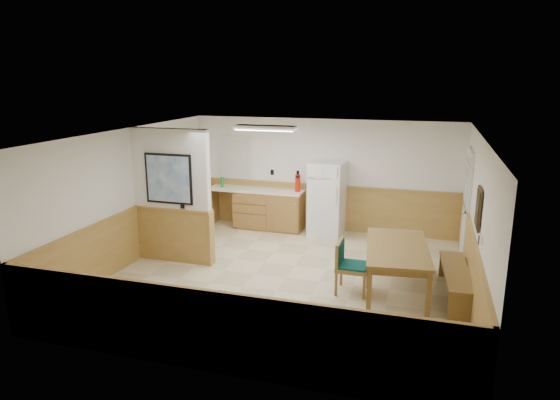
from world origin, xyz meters
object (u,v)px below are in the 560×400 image
(refrigerator, at_px, (327,199))
(dining_chair, at_px, (347,263))
(dining_bench, at_px, (456,276))
(fire_extinguisher, at_px, (298,182))
(soap_bottle, at_px, (222,182))
(dining_table, at_px, (397,252))

(refrigerator, bearing_deg, dining_chair, -68.65)
(dining_bench, distance_m, dining_chair, 1.71)
(dining_chair, distance_m, fire_extinguisher, 3.44)
(soap_bottle, bearing_deg, dining_bench, -27.38)
(fire_extinguisher, bearing_deg, soap_bottle, -167.03)
(dining_bench, relative_size, soap_bottle, 7.36)
(dining_table, bearing_deg, dining_bench, -5.74)
(refrigerator, height_order, soap_bottle, refrigerator)
(dining_table, xyz_separation_m, fire_extinguisher, (-2.37, 2.69, 0.45))
(dining_chair, height_order, soap_bottle, soap_bottle)
(refrigerator, height_order, dining_bench, refrigerator)
(refrigerator, relative_size, fire_extinguisher, 3.42)
(dining_chair, bearing_deg, dining_table, 21.54)
(dining_bench, bearing_deg, dining_table, 176.91)
(dining_chair, relative_size, fire_extinguisher, 1.80)
(dining_bench, distance_m, fire_extinguisher, 4.31)
(dining_table, bearing_deg, fire_extinguisher, 125.08)
(dining_table, distance_m, dining_chair, 0.83)
(refrigerator, distance_m, dining_chair, 3.05)
(fire_extinguisher, distance_m, soap_bottle, 1.80)
(refrigerator, relative_size, dining_bench, 0.91)
(soap_bottle, bearing_deg, dining_chair, -40.76)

